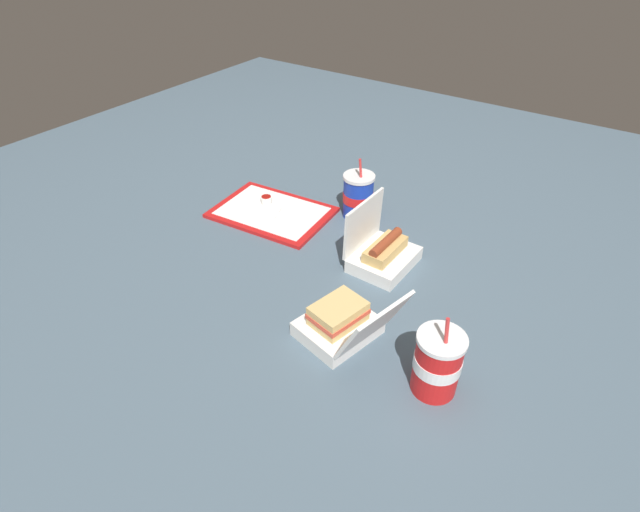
{
  "coord_description": "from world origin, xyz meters",
  "views": [
    {
      "loc": [
        0.59,
        -0.89,
        0.87
      ],
      "look_at": [
        -0.04,
        0.02,
        0.05
      ],
      "focal_mm": 28.0,
      "sensor_mm": 36.0,
      "label": 1
    }
  ],
  "objects_px": {
    "food_tray": "(272,212)",
    "soda_cup_left": "(437,363)",
    "ketchup_cup": "(266,199)",
    "clamshell_sandwich_left": "(342,323)",
    "plastic_fork": "(269,201)",
    "clamshell_hotdog_back": "(382,252)",
    "soda_cup_corner": "(358,196)"
  },
  "relations": [
    {
      "from": "ketchup_cup",
      "to": "soda_cup_left",
      "type": "bearing_deg",
      "value": -26.19
    },
    {
      "from": "food_tray",
      "to": "soda_cup_left",
      "type": "xyz_separation_m",
      "value": [
        0.73,
        -0.35,
        0.07
      ]
    },
    {
      "from": "plastic_fork",
      "to": "soda_cup_left",
      "type": "height_order",
      "value": "soda_cup_left"
    },
    {
      "from": "soda_cup_left",
      "to": "soda_cup_corner",
      "type": "bearing_deg",
      "value": 134.4
    },
    {
      "from": "plastic_fork",
      "to": "soda_cup_left",
      "type": "xyz_separation_m",
      "value": [
        0.78,
        -0.39,
        0.06
      ]
    },
    {
      "from": "clamshell_hotdog_back",
      "to": "food_tray",
      "type": "bearing_deg",
      "value": 175.5
    },
    {
      "from": "clamshell_sandwich_left",
      "to": "soda_cup_left",
      "type": "distance_m",
      "value": 0.25
    },
    {
      "from": "food_tray",
      "to": "ketchup_cup",
      "type": "distance_m",
      "value": 0.06
    },
    {
      "from": "clamshell_sandwich_left",
      "to": "soda_cup_corner",
      "type": "bearing_deg",
      "value": 117.26
    },
    {
      "from": "ketchup_cup",
      "to": "plastic_fork",
      "type": "height_order",
      "value": "ketchup_cup"
    },
    {
      "from": "food_tray",
      "to": "clamshell_sandwich_left",
      "type": "xyz_separation_m",
      "value": [
        0.49,
        -0.34,
        0.04
      ]
    },
    {
      "from": "clamshell_sandwich_left",
      "to": "soda_cup_corner",
      "type": "height_order",
      "value": "soda_cup_corner"
    },
    {
      "from": "soda_cup_left",
      "to": "plastic_fork",
      "type": "bearing_deg",
      "value": 153.11
    },
    {
      "from": "plastic_fork",
      "to": "clamshell_hotdog_back",
      "type": "bearing_deg",
      "value": -46.51
    },
    {
      "from": "food_tray",
      "to": "clamshell_hotdog_back",
      "type": "distance_m",
      "value": 0.43
    },
    {
      "from": "ketchup_cup",
      "to": "clamshell_sandwich_left",
      "type": "height_order",
      "value": "clamshell_sandwich_left"
    },
    {
      "from": "plastic_fork",
      "to": "clamshell_sandwich_left",
      "type": "distance_m",
      "value": 0.65
    },
    {
      "from": "food_tray",
      "to": "soda_cup_left",
      "type": "relative_size",
      "value": 1.85
    },
    {
      "from": "clamshell_sandwich_left",
      "to": "soda_cup_left",
      "type": "xyz_separation_m",
      "value": [
        0.24,
        -0.02,
        0.03
      ]
    },
    {
      "from": "ketchup_cup",
      "to": "soda_cup_left",
      "type": "height_order",
      "value": "soda_cup_left"
    },
    {
      "from": "plastic_fork",
      "to": "clamshell_hotdog_back",
      "type": "distance_m",
      "value": 0.48
    },
    {
      "from": "food_tray",
      "to": "plastic_fork",
      "type": "height_order",
      "value": "plastic_fork"
    },
    {
      "from": "plastic_fork",
      "to": "soda_cup_left",
      "type": "relative_size",
      "value": 0.52
    },
    {
      "from": "clamshell_hotdog_back",
      "to": "soda_cup_left",
      "type": "distance_m",
      "value": 0.44
    },
    {
      "from": "ketchup_cup",
      "to": "soda_cup_corner",
      "type": "relative_size",
      "value": 0.19
    },
    {
      "from": "ketchup_cup",
      "to": "food_tray",
      "type": "bearing_deg",
      "value": -31.84
    },
    {
      "from": "food_tray",
      "to": "soda_cup_corner",
      "type": "distance_m",
      "value": 0.29
    },
    {
      "from": "food_tray",
      "to": "clamshell_hotdog_back",
      "type": "height_order",
      "value": "clamshell_hotdog_back"
    },
    {
      "from": "soda_cup_left",
      "to": "soda_cup_corner",
      "type": "relative_size",
      "value": 1.03
    },
    {
      "from": "food_tray",
      "to": "soda_cup_left",
      "type": "bearing_deg",
      "value": -25.81
    },
    {
      "from": "plastic_fork",
      "to": "clamshell_hotdog_back",
      "type": "xyz_separation_m",
      "value": [
        0.47,
        -0.07,
        0.03
      ]
    },
    {
      "from": "ketchup_cup",
      "to": "soda_cup_left",
      "type": "distance_m",
      "value": 0.87
    }
  ]
}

